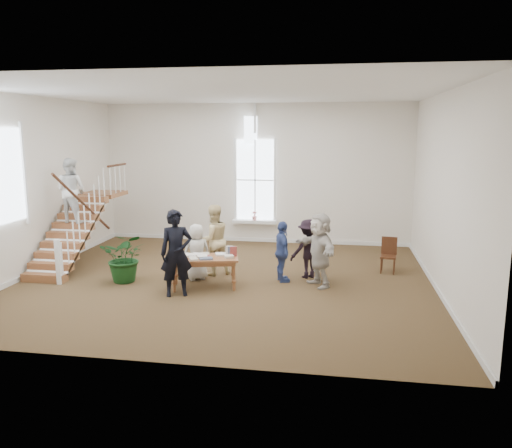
% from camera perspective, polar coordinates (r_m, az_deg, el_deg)
% --- Properties ---
extents(ground, '(10.00, 10.00, 0.00)m').
position_cam_1_polar(ground, '(12.37, -3.48, -6.45)').
color(ground, '#46331B').
rests_on(ground, ground).
extents(room_shell, '(10.49, 10.00, 10.00)m').
position_cam_1_polar(room_shell, '(16.45, -0.13, -0.70)').
color(room_shell, white).
rests_on(room_shell, ground).
extents(staircase, '(1.10, 4.10, 2.92)m').
position_cam_1_polar(staircase, '(14.27, -20.15, 1.88)').
color(staircase, brown).
rests_on(staircase, ground).
extents(library_table, '(1.71, 1.13, 0.80)m').
position_cam_1_polar(library_table, '(11.70, -5.95, -4.14)').
color(library_table, brown).
rests_on(library_table, ground).
extents(police_officer, '(0.83, 0.70, 1.94)m').
position_cam_1_polar(police_officer, '(11.15, -9.10, -3.31)').
color(police_officer, black).
rests_on(police_officer, ground).
extents(elderly_woman, '(0.81, 0.74, 1.39)m').
position_cam_1_polar(elderly_woman, '(12.34, -6.80, -3.19)').
color(elderly_woman, beige).
rests_on(elderly_woman, ground).
extents(person_yellow, '(1.11, 1.06, 1.80)m').
position_cam_1_polar(person_yellow, '(12.69, -4.89, -1.83)').
color(person_yellow, beige).
rests_on(person_yellow, ground).
extents(woman_cluster_a, '(0.65, 0.95, 1.49)m').
position_cam_1_polar(woman_cluster_a, '(12.09, 3.02, -3.18)').
color(woman_cluster_a, '#374985').
rests_on(woman_cluster_a, ground).
extents(woman_cluster_b, '(1.10, 0.99, 1.48)m').
position_cam_1_polar(woman_cluster_b, '(12.48, 5.99, -2.82)').
color(woman_cluster_b, black).
rests_on(woman_cluster_b, ground).
extents(woman_cluster_c, '(1.28, 1.66, 1.76)m').
position_cam_1_polar(woman_cluster_c, '(11.80, 7.27, -2.93)').
color(woman_cluster_c, beige).
rests_on(woman_cluster_c, ground).
extents(floor_plant, '(1.23, 1.11, 1.22)m').
position_cam_1_polar(floor_plant, '(12.51, -14.68, -3.68)').
color(floor_plant, '#123B15').
rests_on(floor_plant, ground).
extents(side_chair, '(0.45, 0.45, 0.91)m').
position_cam_1_polar(side_chair, '(13.40, 14.92, -3.22)').
color(side_chair, '#39190F').
rests_on(side_chair, ground).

